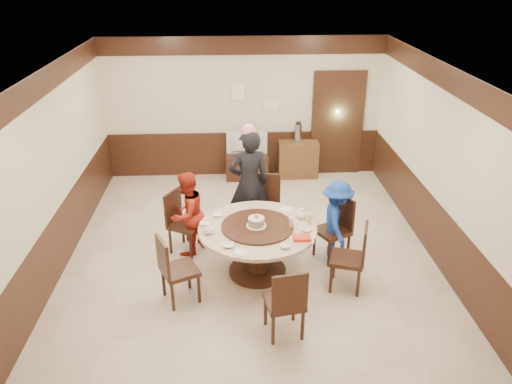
{
  "coord_description": "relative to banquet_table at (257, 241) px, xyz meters",
  "views": [
    {
      "loc": [
        -0.26,
        -6.71,
        4.14
      ],
      "look_at": [
        0.08,
        -0.28,
        1.1
      ],
      "focal_mm": 35.0,
      "sensor_mm": 36.0,
      "label": 1
    }
  ],
  "objects": [
    {
      "name": "bowl_2",
      "position": [
        -0.4,
        -0.49,
        0.23
      ],
      "size": [
        0.15,
        0.15,
        0.04
      ],
      "primitive_type": "imported",
      "color": "white",
      "rests_on": "banquet_table"
    },
    {
      "name": "thermos",
      "position": [
        1.0,
        3.46,
        0.41
      ],
      "size": [
        0.15,
        0.15,
        0.38
      ],
      "primitive_type": "cylinder",
      "color": "silver",
      "rests_on": "side_cabinet"
    },
    {
      "name": "bottle_1",
      "position": [
        0.72,
        0.04,
        0.3
      ],
      "size": [
        0.06,
        0.06,
        0.16
      ],
      "primitive_type": "cylinder",
      "color": "silver",
      "rests_on": "banquet_table"
    },
    {
      "name": "chair_2",
      "position": [
        -1.08,
        0.68,
        -0.23
      ],
      "size": [
        0.6,
        0.59,
        0.97
      ],
      "rotation": [
        0.0,
        0.0,
        4.23
      ],
      "color": "#32190F",
      "rests_on": "ground"
    },
    {
      "name": "notice_right",
      "position": [
        0.47,
        3.64,
        0.92
      ],
      "size": [
        0.3,
        0.0,
        0.22
      ],
      "primitive_type": "cube",
      "color": "white",
      "rests_on": "room"
    },
    {
      "name": "bowl_3",
      "position": [
        0.66,
        -0.15,
        0.24
      ],
      "size": [
        0.13,
        0.13,
        0.04
      ],
      "primitive_type": "imported",
      "color": "white",
      "rests_on": "banquet_table"
    },
    {
      "name": "bottle_0",
      "position": [
        0.46,
        -0.06,
        0.3
      ],
      "size": [
        0.06,
        0.06,
        0.16
      ],
      "primitive_type": "cylinder",
      "color": "silver",
      "rests_on": "banquet_table"
    },
    {
      "name": "shrimp_platter",
      "position": [
        0.56,
        -0.4,
        0.24
      ],
      "size": [
        0.3,
        0.2,
        0.06
      ],
      "color": "white",
      "rests_on": "banquet_table"
    },
    {
      "name": "banquet_table",
      "position": [
        0.0,
        0.0,
        0.0
      ],
      "size": [
        1.65,
        1.65,
        0.78
      ],
      "color": "#32190F",
      "rests_on": "ground"
    },
    {
      "name": "bowl_4",
      "position": [
        -0.74,
        0.1,
        0.23
      ],
      "size": [
        0.13,
        0.13,
        0.03
      ],
      "primitive_type": "imported",
      "color": "white",
      "rests_on": "banquet_table"
    },
    {
      "name": "chair_4",
      "position": [
        0.25,
        -1.3,
        -0.23
      ],
      "size": [
        0.51,
        0.52,
        0.97
      ],
      "rotation": [
        0.0,
        0.0,
        6.46
      ],
      "color": "#32190F",
      "rests_on": "ground"
    },
    {
      "name": "birthday_cake",
      "position": [
        -0.02,
        -0.02,
        0.31
      ],
      "size": [
        0.28,
        0.28,
        0.19
      ],
      "color": "white",
      "rests_on": "banquet_table"
    },
    {
      "name": "bowl_0",
      "position": [
        -0.55,
        0.36,
        0.23
      ],
      "size": [
        0.14,
        0.14,
        0.03
      ],
      "primitive_type": "imported",
      "color": "white",
      "rests_on": "banquet_table"
    },
    {
      "name": "teapot_left",
      "position": [
        -0.67,
        -0.14,
        0.28
      ],
      "size": [
        0.17,
        0.15,
        0.13
      ],
      "primitive_type": "ellipsoid",
      "color": "white",
      "rests_on": "banquet_table"
    },
    {
      "name": "teapot_right",
      "position": [
        0.64,
        0.23,
        0.28
      ],
      "size": [
        0.17,
        0.15,
        0.13
      ],
      "primitive_type": "ellipsoid",
      "color": "white",
      "rests_on": "banquet_table"
    },
    {
      "name": "chair_0",
      "position": [
        1.15,
        0.36,
        -0.23
      ],
      "size": [
        0.6,
        0.59,
        0.97
      ],
      "rotation": [
        0.0,
        0.0,
        2.06
      ],
      "color": "#32190F",
      "rests_on": "ground"
    },
    {
      "name": "saucer_near",
      "position": [
        -0.25,
        -0.65,
        0.22
      ],
      "size": [
        0.18,
        0.18,
        0.01
      ],
      "primitive_type": "cylinder",
      "color": "white",
      "rests_on": "banquet_table"
    },
    {
      "name": "chair_1",
      "position": [
        0.19,
        1.18,
        -0.23
      ],
      "size": [
        0.54,
        0.55,
        0.97
      ],
      "rotation": [
        0.0,
        0.0,
        2.87
      ],
      "color": "#32190F",
      "rests_on": "ground"
    },
    {
      "name": "person_blue",
      "position": [
        1.19,
        0.35,
        0.09
      ],
      "size": [
        0.48,
        0.82,
        1.25
      ],
      "primitive_type": "imported",
      "rotation": [
        0.0,
        0.0,
        1.55
      ],
      "color": "#173B98",
      "rests_on": "ground"
    },
    {
      "name": "room",
      "position": [
        -0.07,
        0.7,
        0.55
      ],
      "size": [
        6.0,
        6.04,
        2.84
      ],
      "color": "beige",
      "rests_on": "ground"
    },
    {
      "name": "television",
      "position": [
        -0.03,
        3.43,
        0.2
      ],
      "size": [
        0.83,
        0.14,
        0.47
      ],
      "primitive_type": "imported",
      "rotation": [
        0.0,
        0.0,
        3.1
      ],
      "color": "gray",
      "rests_on": "tv_stand"
    },
    {
      "name": "person_red",
      "position": [
        -1.02,
        0.63,
        0.12
      ],
      "size": [
        0.77,
        0.81,
        1.31
      ],
      "primitive_type": "imported",
      "rotation": [
        0.0,
        0.0,
        4.1
      ],
      "color": "#AD2517",
      "rests_on": "ground"
    },
    {
      "name": "bowl_1",
      "position": [
        0.32,
        -0.55,
        0.24
      ],
      "size": [
        0.14,
        0.14,
        0.04
      ],
      "primitive_type": "imported",
      "color": "white",
      "rests_on": "banquet_table"
    },
    {
      "name": "tv_stand",
      "position": [
        -0.03,
        3.43,
        -0.28
      ],
      "size": [
        0.85,
        0.45,
        0.5
      ],
      "primitive_type": "cube",
      "color": "#32190F",
      "rests_on": "ground"
    },
    {
      "name": "person_standing",
      "position": [
        -0.07,
        1.15,
        0.36
      ],
      "size": [
        0.72,
        0.55,
        1.78
      ],
      "primitive_type": "imported",
      "rotation": [
        0.0,
        0.0,
        3.34
      ],
      "color": "black",
      "rests_on": "ground"
    },
    {
      "name": "chair_5",
      "position": [
        1.21,
        -0.41,
        -0.23
      ],
      "size": [
        0.56,
        0.55,
        0.97
      ],
      "rotation": [
        0.0,
        0.0,
        7.55
      ],
      "color": "#32190F",
      "rests_on": "ground"
    },
    {
      "name": "side_cabinet",
      "position": [
        1.02,
        3.46,
        -0.16
      ],
      "size": [
        0.8,
        0.4,
        0.75
      ],
      "primitive_type": "cube",
      "color": "brown",
      "rests_on": "ground"
    },
    {
      "name": "chair_3",
      "position": [
        -1.06,
        -0.57,
        -0.23
      ],
      "size": [
        0.59,
        0.59,
        0.97
      ],
      "rotation": [
        0.0,
        0.0,
        5.15
      ],
      "color": "#32190F",
      "rests_on": "ground"
    },
    {
      "name": "notice_left",
      "position": [
        -0.18,
        3.64,
        1.22
      ],
      "size": [
        0.25,
        0.0,
        0.35
      ],
      "primitive_type": "cube",
      "color": "white",
      "rests_on": "room"
    },
    {
      "name": "saucer_far",
      "position": [
        0.45,
        0.5,
        0.22
      ],
      "size": [
        0.18,
        0.18,
        0.01
      ],
      "primitive_type": "cylinder",
      "color": "white",
      "rests_on": "banquet_table"
    }
  ]
}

